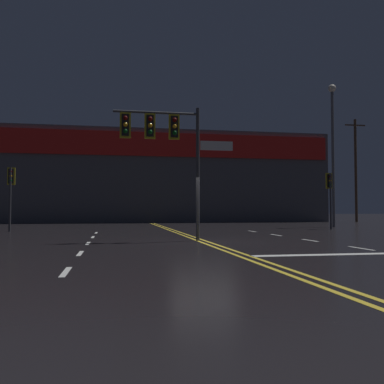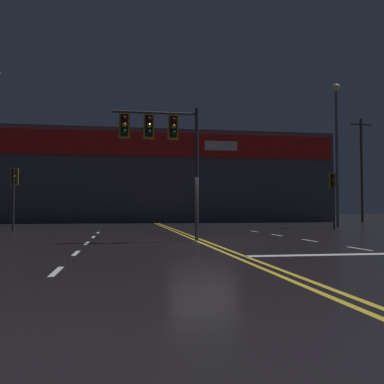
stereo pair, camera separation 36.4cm
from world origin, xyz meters
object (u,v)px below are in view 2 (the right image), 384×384
at_px(traffic_signal_median, 160,136).
at_px(traffic_signal_corner_northeast, 333,188).
at_px(streetlight_near_right, 337,136).
at_px(traffic_signal_corner_northwest, 14,184).

height_order(traffic_signal_median, traffic_signal_corner_northeast, traffic_signal_median).
height_order(traffic_signal_corner_northeast, streetlight_near_right, streetlight_near_right).
xyz_separation_m(traffic_signal_corner_northeast, streetlight_near_right, (1.94, 3.08, 3.84)).
xyz_separation_m(traffic_signal_median, traffic_signal_corner_northwest, (-7.55, 9.00, -1.44)).
bearing_deg(traffic_signal_corner_northeast, traffic_signal_corner_northwest, 178.06).
bearing_deg(traffic_signal_median, traffic_signal_corner_northwest, 129.99).
xyz_separation_m(traffic_signal_median, streetlight_near_right, (13.49, 11.43, 2.34)).
bearing_deg(streetlight_near_right, traffic_signal_corner_northeast, -122.24).
relative_size(traffic_signal_corner_northwest, streetlight_near_right, 0.35).
height_order(traffic_signal_median, streetlight_near_right, streetlight_near_right).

